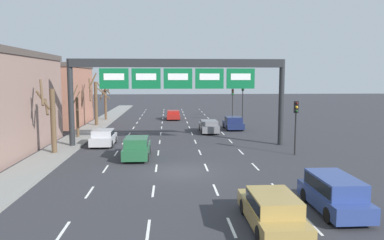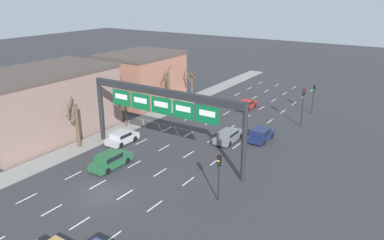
% 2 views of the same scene
% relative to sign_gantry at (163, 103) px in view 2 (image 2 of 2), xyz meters
% --- Properties ---
extents(ground_plane, '(220.00, 220.00, 0.00)m').
position_rel_sign_gantry_xyz_m(ground_plane, '(0.00, -8.90, -6.07)').
color(ground_plane, '#333338').
extents(sidewalk_left, '(2.80, 110.00, 0.15)m').
position_rel_sign_gantry_xyz_m(sidewalk_left, '(-9.65, -8.90, -6.00)').
color(sidewalk_left, gray).
rests_on(sidewalk_left, ground_plane).
extents(lane_dashes, '(10.02, 67.00, 0.01)m').
position_rel_sign_gantry_xyz_m(lane_dashes, '(-0.00, 4.60, -6.07)').
color(lane_dashes, white).
rests_on(lane_dashes, ground_plane).
extents(sign_gantry, '(18.57, 0.70, 7.49)m').
position_rel_sign_gantry_xyz_m(sign_gantry, '(0.00, 0.00, 0.00)').
color(sign_gantry, '#232628').
rests_on(sign_gantry, ground_plane).
extents(building_near, '(9.93, 17.18, 8.02)m').
position_rel_sign_gantry_xyz_m(building_near, '(-16.32, -2.45, -2.05)').
color(building_near, gray).
rests_on(building_near, ground_plane).
extents(building_far, '(9.60, 11.83, 7.61)m').
position_rel_sign_gantry_xyz_m(building_far, '(-16.16, 15.70, -2.26)').
color(building_far, '#9E6651').
rests_on(building_far, ground_plane).
extents(car_grey, '(1.86, 4.60, 1.34)m').
position_rel_sign_gantry_xyz_m(car_grey, '(3.53, 7.77, -5.35)').
color(car_grey, slate).
rests_on(car_grey, ground_plane).
extents(car_silver, '(1.86, 3.93, 1.44)m').
position_rel_sign_gantry_xyz_m(car_silver, '(-6.50, 0.54, -5.31)').
color(car_silver, '#B7B7BC').
rests_on(car_silver, ground_plane).
extents(car_red, '(1.83, 3.99, 1.31)m').
position_rel_sign_gantry_xyz_m(car_red, '(-0.14, 20.52, -5.37)').
color(car_red, maroon).
rests_on(car_red, ground_plane).
extents(car_navy, '(1.95, 4.07, 1.47)m').
position_rel_sign_gantry_xyz_m(car_navy, '(6.58, 10.02, -5.29)').
color(car_navy, '#19234C').
rests_on(car_navy, ground_plane).
extents(car_green, '(1.84, 4.67, 1.56)m').
position_rel_sign_gantry_xyz_m(car_green, '(-3.18, -4.65, -5.25)').
color(car_green, '#235B38').
rests_on(car_green, ground_plane).
extents(traffic_light_near_gantry, '(0.30, 0.35, 5.07)m').
position_rel_sign_gantry_xyz_m(traffic_light_near_gantry, '(9.09, 17.27, -2.48)').
color(traffic_light_near_gantry, black).
rests_on(traffic_light_near_gantry, ground_plane).
extents(traffic_light_mid_block, '(0.30, 0.35, 4.15)m').
position_rel_sign_gantry_xyz_m(traffic_light_mid_block, '(8.88, -4.32, -3.09)').
color(traffic_light_mid_block, black).
rests_on(traffic_light_mid_block, ground_plane).
extents(traffic_light_far_end, '(0.30, 0.35, 4.22)m').
position_rel_sign_gantry_xyz_m(traffic_light_far_end, '(8.77, 23.26, -3.04)').
color(traffic_light_far_end, black).
rests_on(traffic_light_far_end, ground_plane).
extents(tree_bare_closest, '(1.41, 1.71, 5.66)m').
position_rel_sign_gantry_xyz_m(tree_bare_closest, '(-9.76, -3.06, -3.12)').
color(tree_bare_closest, brown).
rests_on(tree_bare_closest, sidewalk_left).
extents(tree_bare_second, '(1.64, 1.74, 5.08)m').
position_rel_sign_gantry_xyz_m(tree_bare_second, '(-9.77, 4.87, -3.43)').
color(tree_bare_second, brown).
rests_on(tree_bare_second, sidewalk_left).
extents(tree_bare_third, '(1.13, 1.77, 6.35)m').
position_rel_sign_gantry_xyz_m(tree_bare_third, '(-9.71, 13.91, -2.91)').
color(tree_bare_third, brown).
rests_on(tree_bare_third, sidewalk_left).
extents(tree_bare_furthest, '(1.86, 1.83, 5.13)m').
position_rel_sign_gantry_xyz_m(tree_bare_furthest, '(-9.50, 19.87, -3.17)').
color(tree_bare_furthest, brown).
rests_on(tree_bare_furthest, sidewalk_left).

